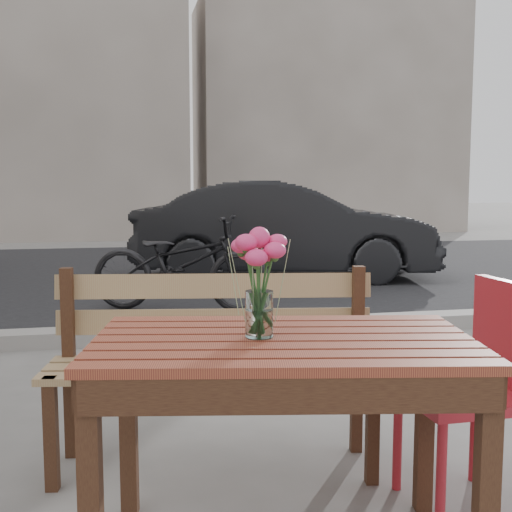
{
  "coord_description": "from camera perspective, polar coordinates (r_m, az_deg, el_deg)",
  "views": [
    {
      "loc": [
        -0.54,
        -2.06,
        1.23
      ],
      "look_at": [
        -0.12,
        -0.04,
        1.0
      ],
      "focal_mm": 45.0,
      "sensor_mm": 36.0,
      "label": 1
    }
  ],
  "objects": [
    {
      "name": "street",
      "position": [
        7.25,
        -7.38,
        -3.31
      ],
      "size": [
        30.0,
        8.12,
        0.12
      ],
      "color": "black",
      "rests_on": "ground"
    },
    {
      "name": "backdrop_buildings",
      "position": [
        16.64,
        -9.56,
        14.38
      ],
      "size": [
        15.5,
        4.0,
        8.0
      ],
      "color": "gray",
      "rests_on": "ground"
    },
    {
      "name": "main_table",
      "position": [
        2.1,
        2.43,
        -10.5
      ],
      "size": [
        1.32,
        0.91,
        0.75
      ],
      "rotation": [
        0.0,
        0.0,
        -0.18
      ],
      "color": "maroon",
      "rests_on": "ground"
    },
    {
      "name": "main_bench",
      "position": [
        2.86,
        -3.73,
        -7.75
      ],
      "size": [
        1.48,
        0.65,
        0.89
      ],
      "rotation": [
        0.0,
        0.0,
        -0.16
      ],
      "color": "#9F7A52",
      "rests_on": "ground"
    },
    {
      "name": "red_chair",
      "position": [
        2.64,
        19.38,
        -10.11
      ],
      "size": [
        0.44,
        0.44,
        0.87
      ],
      "rotation": [
        0.0,
        0.0,
        -1.55
      ],
      "color": "#A31D27",
      "rests_on": "ground"
    },
    {
      "name": "main_vase",
      "position": [
        2.03,
        0.29,
        -1.18
      ],
      "size": [
        0.19,
        0.19,
        0.35
      ],
      "color": "white",
      "rests_on": "main_table"
    },
    {
      "name": "parked_car",
      "position": [
        8.51,
        2.53,
        2.33
      ],
      "size": [
        4.11,
        2.1,
        1.29
      ],
      "primitive_type": "imported",
      "rotation": [
        0.0,
        0.0,
        1.38
      ],
      "color": "black",
      "rests_on": "ground"
    },
    {
      "name": "bicycle",
      "position": [
        6.33,
        -6.74,
        -0.65
      ],
      "size": [
        1.9,
        1.24,
        0.94
      ],
      "primitive_type": "imported",
      "rotation": [
        0.0,
        0.0,
        1.2
      ],
      "color": "black",
      "rests_on": "ground"
    }
  ]
}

